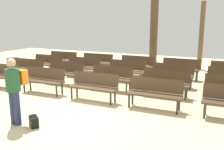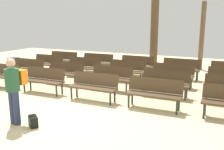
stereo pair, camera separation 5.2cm
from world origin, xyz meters
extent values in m
plane|color=beige|center=(0.00, 0.00, 0.00)|extent=(24.95, 24.95, 0.00)
cube|color=#4C3823|center=(-4.04, 1.46, 0.43)|extent=(1.60, 0.45, 0.05)
cube|color=#4C3823|center=(-4.04, 1.66, 0.68)|extent=(1.60, 0.13, 0.40)
cylinder|color=#2D332D|center=(-3.34, 1.30, 0.20)|extent=(0.06, 0.06, 0.40)
cylinder|color=#2D332D|center=(-3.34, 1.62, 0.20)|extent=(0.06, 0.06, 0.40)
cube|color=#4C3823|center=(-2.03, 1.51, 0.43)|extent=(1.61, 0.46, 0.05)
cube|color=#4C3823|center=(-2.03, 1.71, 0.68)|extent=(1.60, 0.14, 0.40)
cylinder|color=#2D332D|center=(-2.72, 1.34, 0.20)|extent=(0.06, 0.06, 0.40)
cylinder|color=#2D332D|center=(-1.33, 1.36, 0.20)|extent=(0.06, 0.06, 0.40)
cylinder|color=#2D332D|center=(-2.73, 1.66, 0.20)|extent=(0.06, 0.06, 0.40)
cylinder|color=#2D332D|center=(-1.33, 1.68, 0.20)|extent=(0.06, 0.06, 0.40)
cube|color=#4C3823|center=(0.00, 1.48, 0.43)|extent=(1.60, 0.45, 0.05)
cube|color=#4C3823|center=(0.00, 1.68, 0.68)|extent=(1.60, 0.13, 0.40)
cylinder|color=#2D332D|center=(-0.70, 1.32, 0.20)|extent=(0.06, 0.06, 0.40)
cylinder|color=#2D332D|center=(0.70, 1.32, 0.20)|extent=(0.06, 0.06, 0.40)
cylinder|color=#2D332D|center=(-0.70, 1.64, 0.20)|extent=(0.06, 0.06, 0.40)
cylinder|color=#2D332D|center=(0.70, 1.64, 0.20)|extent=(0.06, 0.06, 0.40)
cube|color=#4C3823|center=(1.96, 1.55, 0.43)|extent=(1.61, 0.46, 0.05)
cube|color=#4C3823|center=(1.96, 1.75, 0.68)|extent=(1.60, 0.15, 0.40)
cylinder|color=#2D332D|center=(1.27, 1.37, 0.20)|extent=(0.06, 0.06, 0.40)
cylinder|color=#2D332D|center=(2.67, 1.40, 0.20)|extent=(0.06, 0.06, 0.40)
cylinder|color=#2D332D|center=(1.26, 1.69, 0.20)|extent=(0.06, 0.06, 0.40)
cylinder|color=#2D332D|center=(2.66, 1.72, 0.20)|extent=(0.06, 0.06, 0.40)
cylinder|color=#2D332D|center=(3.36, 1.41, 0.20)|extent=(0.06, 0.06, 0.40)
cylinder|color=#2D332D|center=(3.36, 1.73, 0.20)|extent=(0.06, 0.06, 0.40)
cube|color=#4C3823|center=(-4.05, 2.86, 0.43)|extent=(1.60, 0.46, 0.05)
cube|color=#4C3823|center=(-4.05, 3.06, 0.68)|extent=(1.60, 0.14, 0.40)
cylinder|color=#2D332D|center=(-4.75, 2.69, 0.20)|extent=(0.06, 0.06, 0.40)
cylinder|color=#2D332D|center=(-3.35, 2.70, 0.20)|extent=(0.06, 0.06, 0.40)
cylinder|color=#2D332D|center=(-4.75, 3.01, 0.20)|extent=(0.06, 0.06, 0.40)
cylinder|color=#2D332D|center=(-3.35, 3.02, 0.20)|extent=(0.06, 0.06, 0.40)
cube|color=#4C3823|center=(-2.07, 2.85, 0.43)|extent=(1.60, 0.44, 0.05)
cube|color=#4C3823|center=(-2.07, 3.05, 0.68)|extent=(1.60, 0.13, 0.40)
cylinder|color=#2D332D|center=(-2.77, 2.69, 0.20)|extent=(0.06, 0.06, 0.40)
cylinder|color=#2D332D|center=(-1.37, 2.69, 0.20)|extent=(0.06, 0.06, 0.40)
cylinder|color=#2D332D|center=(-2.77, 3.01, 0.20)|extent=(0.06, 0.06, 0.40)
cylinder|color=#2D332D|center=(-1.37, 3.01, 0.20)|extent=(0.06, 0.06, 0.40)
cube|color=#4C3823|center=(-0.02, 2.84, 0.43)|extent=(1.60, 0.45, 0.05)
cube|color=#4C3823|center=(-0.02, 3.04, 0.68)|extent=(1.60, 0.13, 0.40)
cylinder|color=#2D332D|center=(-0.72, 2.68, 0.20)|extent=(0.06, 0.06, 0.40)
cylinder|color=#2D332D|center=(0.68, 2.68, 0.20)|extent=(0.06, 0.06, 0.40)
cylinder|color=#2D332D|center=(-0.72, 3.00, 0.20)|extent=(0.06, 0.06, 0.40)
cylinder|color=#2D332D|center=(0.68, 3.00, 0.20)|extent=(0.06, 0.06, 0.40)
cube|color=#4C3823|center=(1.97, 2.90, 0.43)|extent=(1.61, 0.47, 0.05)
cube|color=#4C3823|center=(1.97, 3.10, 0.68)|extent=(1.60, 0.15, 0.40)
cylinder|color=#2D332D|center=(1.27, 2.72, 0.20)|extent=(0.06, 0.06, 0.40)
cylinder|color=#2D332D|center=(2.67, 2.75, 0.20)|extent=(0.06, 0.06, 0.40)
cylinder|color=#2D332D|center=(1.27, 3.04, 0.20)|extent=(0.06, 0.06, 0.40)
cylinder|color=#2D332D|center=(2.67, 3.07, 0.20)|extent=(0.06, 0.06, 0.40)
cylinder|color=#2D332D|center=(3.30, 2.76, 0.20)|extent=(0.06, 0.06, 0.40)
cylinder|color=#2D332D|center=(3.30, 3.08, 0.20)|extent=(0.06, 0.06, 0.40)
cube|color=#4C3823|center=(-4.05, 4.24, 0.43)|extent=(1.60, 0.45, 0.05)
cube|color=#4C3823|center=(-4.05, 4.44, 0.68)|extent=(1.60, 0.13, 0.40)
cylinder|color=#2D332D|center=(-4.75, 4.07, 0.20)|extent=(0.06, 0.06, 0.40)
cylinder|color=#2D332D|center=(-3.35, 4.08, 0.20)|extent=(0.06, 0.06, 0.40)
cylinder|color=#2D332D|center=(-4.75, 4.39, 0.20)|extent=(0.06, 0.06, 0.40)
cylinder|color=#2D332D|center=(-3.35, 4.40, 0.20)|extent=(0.06, 0.06, 0.40)
cube|color=#4C3823|center=(-2.05, 4.23, 0.43)|extent=(1.60, 0.46, 0.05)
cube|color=#4C3823|center=(-2.05, 4.43, 0.68)|extent=(1.60, 0.14, 0.40)
cylinder|color=#2D332D|center=(-2.75, 4.06, 0.20)|extent=(0.06, 0.06, 0.40)
cylinder|color=#2D332D|center=(-1.35, 4.07, 0.20)|extent=(0.06, 0.06, 0.40)
cylinder|color=#2D332D|center=(-2.75, 4.38, 0.20)|extent=(0.06, 0.06, 0.40)
cylinder|color=#2D332D|center=(-1.35, 4.39, 0.20)|extent=(0.06, 0.06, 0.40)
cube|color=#4C3823|center=(0.01, 4.29, 0.43)|extent=(1.61, 0.46, 0.05)
cube|color=#4C3823|center=(0.00, 4.49, 0.68)|extent=(1.60, 0.15, 0.40)
cylinder|color=#2D332D|center=(-0.69, 4.12, 0.20)|extent=(0.06, 0.06, 0.40)
cylinder|color=#2D332D|center=(0.71, 4.14, 0.20)|extent=(0.06, 0.06, 0.40)
cylinder|color=#2D332D|center=(-0.70, 4.44, 0.20)|extent=(0.06, 0.06, 0.40)
cylinder|color=#2D332D|center=(0.70, 4.46, 0.20)|extent=(0.06, 0.06, 0.40)
cube|color=#4C3823|center=(1.93, 4.25, 0.43)|extent=(1.61, 0.46, 0.05)
cube|color=#4C3823|center=(1.93, 4.45, 0.68)|extent=(1.60, 0.14, 0.40)
cylinder|color=#2D332D|center=(1.24, 4.08, 0.20)|extent=(0.06, 0.06, 0.40)
cylinder|color=#2D332D|center=(2.64, 4.10, 0.20)|extent=(0.06, 0.06, 0.40)
cylinder|color=#2D332D|center=(1.23, 4.40, 0.20)|extent=(0.06, 0.06, 0.40)
cylinder|color=#2D332D|center=(2.63, 4.42, 0.20)|extent=(0.06, 0.06, 0.40)
cylinder|color=#2D332D|center=(3.28, 4.11, 0.20)|extent=(0.06, 0.06, 0.40)
cylinder|color=#2D332D|center=(3.28, 4.43, 0.20)|extent=(0.06, 0.06, 0.40)
cube|color=#4C3823|center=(-4.11, 5.55, 0.43)|extent=(1.61, 0.46, 0.05)
cube|color=#4C3823|center=(-4.12, 5.75, 0.68)|extent=(1.60, 0.15, 0.40)
cylinder|color=#2D332D|center=(-4.81, 5.38, 0.20)|extent=(0.06, 0.06, 0.40)
cylinder|color=#2D332D|center=(-3.41, 5.40, 0.20)|extent=(0.06, 0.06, 0.40)
cylinder|color=#2D332D|center=(-4.82, 5.70, 0.20)|extent=(0.06, 0.06, 0.40)
cylinder|color=#2D332D|center=(-3.42, 5.72, 0.20)|extent=(0.06, 0.06, 0.40)
cube|color=#4C3823|center=(-2.08, 5.60, 0.43)|extent=(1.61, 0.49, 0.05)
cube|color=#4C3823|center=(-2.08, 5.80, 0.68)|extent=(1.60, 0.17, 0.40)
cylinder|color=#2D332D|center=(-2.77, 5.42, 0.20)|extent=(0.06, 0.06, 0.40)
cylinder|color=#2D332D|center=(-1.37, 5.46, 0.20)|extent=(0.06, 0.06, 0.40)
cylinder|color=#2D332D|center=(-2.78, 5.74, 0.20)|extent=(0.06, 0.06, 0.40)
cylinder|color=#2D332D|center=(-1.38, 5.78, 0.20)|extent=(0.06, 0.06, 0.40)
cube|color=#4C3823|center=(-0.02, 5.67, 0.43)|extent=(1.60, 0.45, 0.05)
cube|color=#4C3823|center=(-0.02, 5.87, 0.68)|extent=(1.60, 0.14, 0.40)
cylinder|color=#2D332D|center=(-0.72, 5.51, 0.20)|extent=(0.06, 0.06, 0.40)
cylinder|color=#2D332D|center=(0.68, 5.50, 0.20)|extent=(0.06, 0.06, 0.40)
cylinder|color=#2D332D|center=(-0.72, 5.83, 0.20)|extent=(0.06, 0.06, 0.40)
cylinder|color=#2D332D|center=(0.68, 5.82, 0.20)|extent=(0.06, 0.06, 0.40)
cube|color=#4C3823|center=(2.00, 5.68, 0.43)|extent=(1.60, 0.46, 0.05)
cube|color=#4C3823|center=(2.00, 5.88, 0.68)|extent=(1.60, 0.14, 0.40)
cylinder|color=#2D332D|center=(1.30, 5.52, 0.20)|extent=(0.06, 0.06, 0.40)
cylinder|color=#2D332D|center=(2.70, 5.51, 0.20)|extent=(0.06, 0.06, 0.40)
cylinder|color=#2D332D|center=(1.30, 5.84, 0.20)|extent=(0.06, 0.06, 0.40)
cylinder|color=#2D332D|center=(2.70, 5.83, 0.20)|extent=(0.06, 0.06, 0.40)
cylinder|color=#2D332D|center=(3.30, 5.51, 0.20)|extent=(0.06, 0.06, 0.40)
cylinder|color=#2D332D|center=(3.30, 5.83, 0.20)|extent=(0.06, 0.06, 0.40)
cylinder|color=brown|center=(2.52, 8.34, 1.72)|extent=(0.24, 0.24, 3.43)
cylinder|color=brown|center=(0.25, 7.57, 1.76)|extent=(0.40, 0.40, 3.51)
cylinder|color=navy|center=(-0.79, -0.92, 0.42)|extent=(0.16, 0.16, 0.85)
cylinder|color=navy|center=(-0.95, -0.90, 0.42)|extent=(0.16, 0.16, 0.85)
cylinder|color=#235133|center=(-0.87, -0.91, 1.12)|extent=(0.39, 0.39, 0.55)
sphere|color=tan|center=(-0.87, -0.91, 1.54)|extent=(0.22, 0.22, 0.22)
cube|color=orange|center=(-0.83, -0.65, 1.15)|extent=(0.31, 0.22, 0.36)
cube|color=black|center=(-0.36, -0.85, 0.13)|extent=(0.36, 0.33, 0.26)
torus|color=black|center=(-0.36, -0.85, 0.28)|extent=(0.16, 0.16, 0.02)
cylinder|color=#383D38|center=(-5.42, 3.52, 0.38)|extent=(0.58, 0.58, 0.76)
camera|label=1|loc=(3.75, -5.26, 2.56)|focal=40.37mm
camera|label=2|loc=(3.79, -5.24, 2.56)|focal=40.37mm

